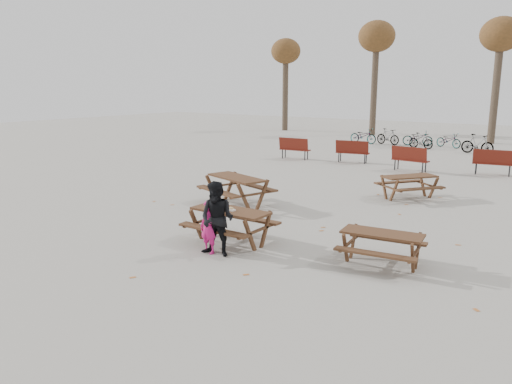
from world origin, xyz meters
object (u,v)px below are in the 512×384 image
Objects in this scene: food_tray at (231,210)px; picnic_table_far at (409,187)px; soda_bottle at (217,206)px; picnic_table_east at (381,249)px; picnic_table_north at (237,191)px; main_picnic_table at (230,218)px; child at (209,227)px; adult at (217,219)px.

picnic_table_far is (1.74, 6.82, -0.43)m from food_tray.
soda_bottle reaches higher than picnic_table_far.
picnic_table_north is (-5.40, 2.41, 0.09)m from picnic_table_east.
picnic_table_far is at bearing 75.68° from food_tray.
main_picnic_table is 1.58× the size of child.
food_tray is at bearing 96.98° from adult.
picnic_table_north is (-2.14, 3.80, -0.15)m from child.
picnic_table_east is (3.23, 0.65, -0.46)m from food_tray.
food_tray is at bearing -41.81° from main_picnic_table.
picnic_table_north is (-2.39, 3.81, -0.36)m from adult.
soda_bottle reaches higher than picnic_table_east.
soda_bottle reaches higher than picnic_table_north.
adult reaches higher than soda_bottle.
food_tray reaches higher than picnic_table_east.
picnic_table_far is at bearing 74.97° from main_picnic_table.
picnic_table_far is (1.53, 7.56, -0.42)m from adult.
picnic_table_far is at bearing 69.47° from adult.
food_tray is 0.11× the size of picnic_table_far.
picnic_table_north is 1.16× the size of picnic_table_far.
child reaches higher than picnic_table_north.
food_tray is 0.16× the size of child.
adult is 0.93× the size of picnic_table_far.
main_picnic_table is at bearing -176.76° from picnic_table_east.
adult is at bearing -70.42° from main_picnic_table.
child is (-0.03, -0.74, -0.22)m from food_tray.
child reaches higher than soda_bottle.
food_tray is 0.11× the size of adult.
picnic_table_north is (-2.10, 3.00, -0.16)m from main_picnic_table.
picnic_table_east is at bearing -6.10° from picnic_table_north.
food_tray reaches higher than picnic_table_far.
picnic_table_east is 0.79× the size of picnic_table_north.
main_picnic_table is 1.06× the size of picnic_table_far.
adult reaches higher than child.
food_tray is 3.33m from picnic_table_east.
picnic_table_north reaches higher than main_picnic_table.
picnic_table_north reaches higher than picnic_table_east.
adult is at bearing -153.84° from picnic_table_far.
child is (0.04, -0.80, -0.02)m from main_picnic_table.
food_tray is 1.06× the size of soda_bottle.
picnic_table_north is at bearing 124.96° from main_picnic_table.
adult is at bearing -73.89° from food_tray.
food_tray is 0.77m from adult.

